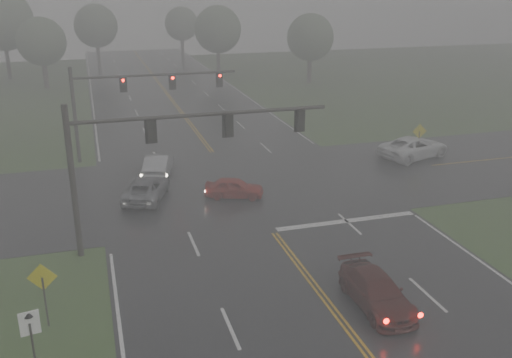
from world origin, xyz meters
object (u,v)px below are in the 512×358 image
object	(u,v)px
sedan_silver	(159,175)
pickup_white	(413,157)
sedan_maroon	(375,306)
signal_gantry_near	(154,146)
sedan_red	(234,197)
signal_gantry_far	(126,94)
car_grey	(147,199)

from	to	relation	value
sedan_silver	pickup_white	distance (m)	19.62
sedan_maroon	sedan_silver	xyz separation A→B (m)	(-6.69, 19.74, 0.00)
pickup_white	signal_gantry_near	bearing A→B (deg)	97.80
sedan_red	signal_gantry_far	size ratio (longest dim) A/B	0.30
car_grey	signal_gantry_near	size ratio (longest dim) A/B	0.37
sedan_maroon	car_grey	xyz separation A→B (m)	(-8.02, 15.33, 0.00)
signal_gantry_far	sedan_red	bearing A→B (deg)	-61.83
sedan_red	sedan_silver	xyz separation A→B (m)	(-4.07, 5.68, 0.00)
car_grey	pickup_white	xyz separation A→B (m)	(20.91, 3.03, 0.00)
pickup_white	sedan_silver	bearing A→B (deg)	68.55
sedan_red	signal_gantry_near	distance (m)	9.50
car_grey	signal_gantry_far	xyz separation A→B (m)	(-0.23, 9.27, 5.03)
sedan_red	sedan_silver	bearing A→B (deg)	55.49
sedan_maroon	pickup_white	world-z (taller)	pickup_white
sedan_maroon	signal_gantry_near	xyz separation A→B (m)	(-8.08, 8.49, 5.42)
sedan_red	signal_gantry_near	world-z (taller)	signal_gantry_near
sedan_maroon	sedan_silver	distance (m)	20.85
car_grey	signal_gantry_far	bearing A→B (deg)	-68.90
sedan_red	signal_gantry_near	size ratio (longest dim) A/B	0.28
car_grey	pickup_white	bearing A→B (deg)	-152.09
sedan_maroon	signal_gantry_near	distance (m)	12.91
pickup_white	sedan_maroon	bearing A→B (deg)	127.53
sedan_maroon	pickup_white	distance (m)	22.43
sedan_maroon	sedan_silver	size ratio (longest dim) A/B	1.01
sedan_silver	signal_gantry_near	bearing A→B (deg)	97.84
signal_gantry_near	sedan_maroon	bearing A→B (deg)	-46.44
car_grey	signal_gantry_far	distance (m)	10.55
sedan_maroon	sedan_red	distance (m)	14.31
pickup_white	signal_gantry_far	bearing A→B (deg)	56.17
sedan_maroon	car_grey	world-z (taller)	sedan_maroon
signal_gantry_near	pickup_white	bearing A→B (deg)	25.21
sedan_red	pickup_white	world-z (taller)	pickup_white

